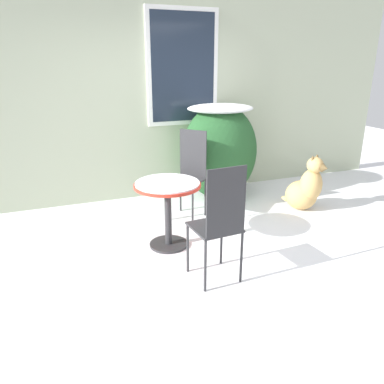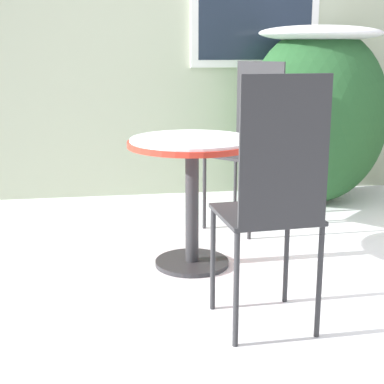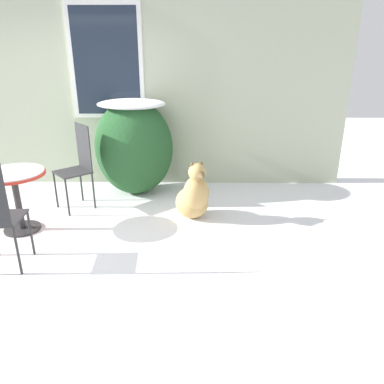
# 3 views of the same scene
# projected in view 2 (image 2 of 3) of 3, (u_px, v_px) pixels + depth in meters

# --- Properties ---
(ground_plane) EXTENTS (16.00, 16.00, 0.00)m
(ground_plane) POSITION_uv_depth(u_px,v_px,m) (270.00, 297.00, 2.93)
(ground_plane) COLOR white
(house_wall) EXTENTS (8.00, 0.10, 2.96)m
(house_wall) POSITION_uv_depth(u_px,v_px,m) (200.00, 9.00, 4.68)
(house_wall) COLOR #B2BC9E
(house_wall) RESTS_ON ground_plane
(shrub_left) EXTENTS (1.11, 0.91, 1.37)m
(shrub_left) POSITION_uv_depth(u_px,v_px,m) (317.00, 111.00, 4.55)
(shrub_left) COLOR #235128
(shrub_left) RESTS_ON ground_plane
(patio_table) EXTENTS (0.71, 0.71, 0.73)m
(patio_table) POSITION_uv_depth(u_px,v_px,m) (192.00, 168.00, 3.22)
(patio_table) COLOR #2D2D30
(patio_table) RESTS_ON ground_plane
(patio_chair_near_table) EXTENTS (0.57, 0.57, 1.11)m
(patio_chair_near_table) POSITION_uv_depth(u_px,v_px,m) (250.00, 138.00, 3.97)
(patio_chair_near_table) COLOR #2D2D30
(patio_chair_near_table) RESTS_ON ground_plane
(patio_chair_far_side) EXTENTS (0.43, 0.43, 1.11)m
(patio_chair_far_side) POSITION_uv_depth(u_px,v_px,m) (273.00, 197.00, 2.44)
(patio_chair_far_side) COLOR #2D2D30
(patio_chair_far_side) RESTS_ON ground_plane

